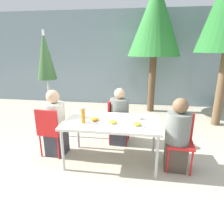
# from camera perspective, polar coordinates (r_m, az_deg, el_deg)

# --- Properties ---
(ground_plane) EXTENTS (24.00, 24.00, 0.00)m
(ground_plane) POSITION_cam_1_polar(r_m,az_deg,el_deg) (3.51, -0.00, -13.66)
(ground_plane) COLOR #B2A893
(building_facade) EXTENTS (10.00, 0.20, 3.00)m
(building_facade) POSITION_cam_1_polar(r_m,az_deg,el_deg) (6.83, 4.85, 14.84)
(building_facade) COLOR gray
(building_facade) RESTS_ON ground
(dining_table) EXTENTS (1.53, 0.89, 0.72)m
(dining_table) POSITION_cam_1_polar(r_m,az_deg,el_deg) (3.22, -0.00, -3.42)
(dining_table) COLOR silver
(dining_table) RESTS_ON ground
(chair_left) EXTENTS (0.44, 0.44, 0.87)m
(chair_left) POSITION_cam_1_polar(r_m,az_deg,el_deg) (3.61, -17.14, -4.56)
(chair_left) COLOR red
(chair_left) RESTS_ON ground
(person_left) EXTENTS (0.36, 0.36, 1.18)m
(person_left) POSITION_cam_1_polar(r_m,az_deg,el_deg) (3.63, -15.88, -3.59)
(person_left) COLOR #383842
(person_left) RESTS_ON ground
(chair_right) EXTENTS (0.43, 0.43, 0.87)m
(chair_right) POSITION_cam_1_polar(r_m,az_deg,el_deg) (3.32, 18.81, -6.71)
(chair_right) COLOR red
(chair_right) RESTS_ON ground
(person_right) EXTENTS (0.36, 0.36, 1.15)m
(person_right) POSITION_cam_1_polar(r_m,az_deg,el_deg) (3.23, 18.11, -6.81)
(person_right) COLOR #473D33
(person_right) RESTS_ON ground
(chair_far) EXTENTS (0.42, 0.42, 0.87)m
(chair_far) POSITION_cam_1_polar(r_m,az_deg,el_deg) (3.98, 1.08, -1.67)
(chair_far) COLOR red
(chair_far) RESTS_ON ground
(person_far) EXTENTS (0.36, 0.36, 1.12)m
(person_far) POSITION_cam_1_polar(r_m,az_deg,el_deg) (3.91, 2.10, -1.85)
(person_far) COLOR #383842
(person_far) RESTS_ON ground
(closed_umbrella) EXTENTS (0.39, 0.39, 2.17)m
(closed_umbrella) POSITION_cam_1_polar(r_m,az_deg,el_deg) (4.26, -18.42, 13.91)
(closed_umbrella) COLOR #333333
(closed_umbrella) RESTS_ON ground
(plate_0) EXTENTS (0.23, 0.23, 0.07)m
(plate_0) POSITION_cam_1_polar(r_m,az_deg,el_deg) (3.05, 0.22, -3.08)
(plate_0) COLOR white
(plate_0) RESTS_ON dining_table
(plate_1) EXTENTS (0.24, 0.24, 0.07)m
(plate_1) POSITION_cam_1_polar(r_m,az_deg,el_deg) (3.18, -4.99, -2.27)
(plate_1) COLOR white
(plate_1) RESTS_ON dining_table
(plate_2) EXTENTS (0.24, 0.24, 0.07)m
(plate_2) POSITION_cam_1_polar(r_m,az_deg,el_deg) (3.00, 7.15, -3.63)
(plate_2) COLOR white
(plate_2) RESTS_ON dining_table
(bottle) EXTENTS (0.07, 0.07, 0.25)m
(bottle) POSITION_cam_1_polar(r_m,az_deg,el_deg) (3.10, -8.24, -1.03)
(bottle) COLOR #B7751E
(bottle) RESTS_ON dining_table
(drinking_cup) EXTENTS (0.07, 0.07, 0.09)m
(drinking_cup) POSITION_cam_1_polar(r_m,az_deg,el_deg) (3.27, 0.37, -1.31)
(drinking_cup) COLOR silver
(drinking_cup) RESTS_ON dining_table
(salad_bowl) EXTENTS (0.17, 0.17, 0.06)m
(salad_bowl) POSITION_cam_1_polar(r_m,az_deg,el_deg) (3.31, 7.05, -1.43)
(salad_bowl) COLOR white
(salad_bowl) RESTS_ON dining_table
(tree_behind_left) EXTENTS (1.47, 1.47, 3.55)m
(tree_behind_left) POSITION_cam_1_polar(r_m,az_deg,el_deg) (6.04, 12.36, 24.26)
(tree_behind_left) COLOR brown
(tree_behind_left) RESTS_ON ground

